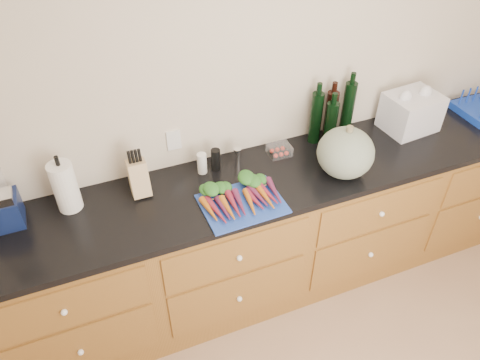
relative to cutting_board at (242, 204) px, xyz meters
name	(u,v)px	position (x,y,z in m)	size (l,w,h in m)	color
wall_back	(270,89)	(0.37, 0.48, 0.35)	(4.10, 0.05, 2.60)	beige
cabinets	(286,230)	(0.37, 0.16, -0.49)	(3.60, 0.64, 0.90)	brown
countertop	(291,173)	(0.37, 0.16, -0.03)	(3.64, 0.62, 0.04)	black
cutting_board	(242,204)	(0.00, 0.00, 0.00)	(0.43, 0.32, 0.01)	#2041A8
carrots	(240,195)	(0.00, 0.04, 0.03)	(0.40, 0.29, 0.06)	#C96817
squash	(346,153)	(0.63, 0.03, 0.14)	(0.32, 0.32, 0.29)	slate
paper_towel	(65,187)	(-0.84, 0.32, 0.13)	(0.12, 0.12, 0.28)	white
knife_block	(139,178)	(-0.47, 0.30, 0.09)	(0.10, 0.10, 0.20)	tan
grinder_salt	(202,163)	(-0.11, 0.34, 0.06)	(0.05, 0.05, 0.13)	white
grinder_pepper	(216,160)	(-0.03, 0.34, 0.06)	(0.05, 0.05, 0.13)	black
canister_chrome	(238,156)	(0.11, 0.34, 0.05)	(0.05, 0.05, 0.11)	white
tomato_box	(279,150)	(0.37, 0.33, 0.03)	(0.13, 0.11, 0.06)	white
bottles	(332,116)	(0.74, 0.37, 0.16)	(0.30, 0.15, 0.36)	black
grocery_bag	(411,112)	(1.27, 0.28, 0.11)	(0.32, 0.26, 0.24)	white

